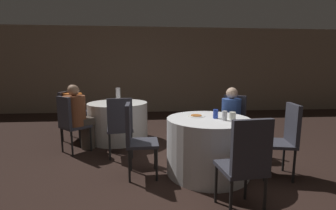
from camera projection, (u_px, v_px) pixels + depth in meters
ground_plane at (193, 176)px, 2.98m from camera, size 16.00×16.00×0.00m
wall_back at (167, 70)px, 7.54m from camera, size 16.00×0.06×2.80m
table_near at (208, 146)px, 3.05m from camera, size 1.12×1.12×0.76m
table_far at (118, 121)px, 4.53m from camera, size 1.17×1.17×0.76m
chair_near_northeast at (233, 119)px, 3.81m from camera, size 0.56×0.56×0.97m
chair_near_south at (246, 159)px, 2.07m from camera, size 0.44×0.44×0.97m
chair_near_east at (285, 134)px, 2.89m from camera, size 0.48×0.47×0.97m
chair_near_west at (135, 134)px, 2.90m from camera, size 0.42×0.42×0.97m
chair_far_southwest at (70, 120)px, 3.72m from camera, size 0.57×0.57×0.97m
chair_far_south at (120, 123)px, 3.53m from camera, size 0.46×0.46×0.97m
chair_far_west at (69, 111)px, 4.53m from camera, size 0.45×0.44×0.97m
person_blue_shirt at (229, 122)px, 3.67m from camera, size 0.44×0.46×1.12m
person_orange_shirt at (77, 111)px, 4.53m from camera, size 0.52×0.38×1.11m
person_floral_shirt at (79, 117)px, 3.85m from camera, size 0.49×0.49×1.15m
pizza_plate_near at (196, 116)px, 3.13m from camera, size 0.25×0.25×0.02m
soda_can_silver at (224, 116)px, 2.86m from camera, size 0.07×0.07×0.12m
soda_can_blue at (216, 114)px, 2.98m from camera, size 0.07×0.07×0.12m
cup_near at (233, 116)px, 2.92m from camera, size 0.08×0.08×0.10m
bottle_far at (118, 94)px, 4.72m from camera, size 0.09×0.09×0.28m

